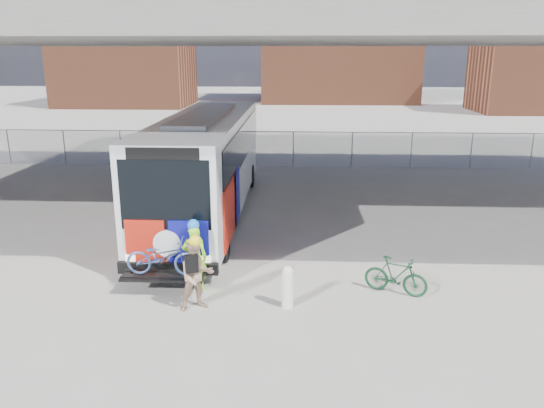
# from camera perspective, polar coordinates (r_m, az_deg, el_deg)

# --- Properties ---
(ground) EXTENTS (160.00, 160.00, 0.00)m
(ground) POSITION_cam_1_polar(r_m,az_deg,el_deg) (16.03, -1.76, -4.79)
(ground) COLOR #9E9991
(ground) RESTS_ON ground
(bus) EXTENTS (2.67, 12.90, 3.69)m
(bus) POSITION_cam_1_polar(r_m,az_deg,el_deg) (18.95, -7.06, 4.97)
(bus) COLOR silver
(bus) RESTS_ON ground
(overpass) EXTENTS (40.00, 16.00, 7.95)m
(overpass) POSITION_cam_1_polar(r_m,az_deg,el_deg) (19.01, -0.94, 18.56)
(overpass) COLOR #605E59
(overpass) RESTS_ON ground
(chainlink_fence) EXTENTS (30.00, 0.06, 30.00)m
(chainlink_fence) POSITION_cam_1_polar(r_m,az_deg,el_deg) (27.30, 0.21, 6.97)
(chainlink_fence) COLOR gray
(chainlink_fence) RESTS_ON ground
(brick_buildings) EXTENTS (54.00, 22.00, 12.00)m
(brick_buildings) POSITION_cam_1_polar(r_m,az_deg,el_deg) (63.17, 2.93, 15.66)
(brick_buildings) COLOR brown
(brick_buildings) RESTS_ON ground
(bollard) EXTENTS (0.27, 0.27, 1.02)m
(bollard) POSITION_cam_1_polar(r_m,az_deg,el_deg) (12.27, 1.70, -8.73)
(bollard) COLOR silver
(bollard) RESTS_ON ground
(cyclist_hivis) EXTENTS (0.64, 0.46, 1.82)m
(cyclist_hivis) POSITION_cam_1_polar(r_m,az_deg,el_deg) (13.17, -8.32, -5.57)
(cyclist_hivis) COLOR #99F91A
(cyclist_hivis) RESTS_ON ground
(cyclist_tan) EXTENTS (0.98, 0.89, 1.80)m
(cyclist_tan) POSITION_cam_1_polar(r_m,az_deg,el_deg) (12.19, -8.13, -7.52)
(cyclist_tan) COLOR tan
(cyclist_tan) RESTS_ON ground
(bike_parked) EXTENTS (1.59, 1.02, 0.93)m
(bike_parked) POSITION_cam_1_polar(r_m,az_deg,el_deg) (13.31, 13.18, -7.52)
(bike_parked) COLOR #123B21
(bike_parked) RESTS_ON ground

